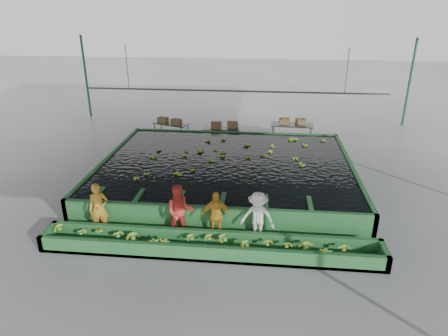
# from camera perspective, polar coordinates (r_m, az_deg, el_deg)

# --- Properties ---
(ground) EXTENTS (80.00, 80.00, 0.00)m
(ground) POSITION_cam_1_polar(r_m,az_deg,el_deg) (15.06, -0.20, -4.24)
(ground) COLOR gray
(ground) RESTS_ON ground
(shed_roof) EXTENTS (20.00, 22.00, 0.04)m
(shed_roof) POSITION_cam_1_polar(r_m,az_deg,el_deg) (13.56, -0.22, 14.96)
(shed_roof) COLOR gray
(shed_roof) RESTS_ON shed_posts
(shed_posts) EXTENTS (20.00, 22.00, 5.00)m
(shed_posts) POSITION_cam_1_polar(r_m,az_deg,el_deg) (14.11, -0.21, 4.85)
(shed_posts) COLOR #245736
(shed_posts) RESTS_ON ground
(flotation_tank) EXTENTS (10.00, 8.00, 0.90)m
(flotation_tank) POSITION_cam_1_polar(r_m,az_deg,el_deg) (16.23, 0.36, -0.44)
(flotation_tank) COLOR #25632E
(flotation_tank) RESTS_ON ground
(tank_water) EXTENTS (9.70, 7.70, 0.00)m
(tank_water) POSITION_cam_1_polar(r_m,az_deg,el_deg) (16.08, 0.37, 0.87)
(tank_water) COLOR black
(tank_water) RESTS_ON flotation_tank
(sorting_trough) EXTENTS (10.00, 1.00, 0.50)m
(sorting_trough) POSITION_cam_1_polar(r_m,az_deg,el_deg) (11.85, -2.08, -11.00)
(sorting_trough) COLOR #25632E
(sorting_trough) RESTS_ON ground
(cableway_rail) EXTENTS (0.08, 0.08, 14.00)m
(cableway_rail) POSITION_cam_1_polar(r_m,az_deg,el_deg) (18.81, 1.43, 10.93)
(cableway_rail) COLOR #59605B
(cableway_rail) RESTS_ON shed_roof
(rail_hanger_left) EXTENTS (0.04, 0.04, 2.00)m
(rail_hanger_left) POSITION_cam_1_polar(r_m,az_deg,el_deg) (19.66, -13.67, 13.80)
(rail_hanger_left) COLOR #59605B
(rail_hanger_left) RESTS_ON shed_roof
(rail_hanger_right) EXTENTS (0.04, 0.04, 2.00)m
(rail_hanger_right) POSITION_cam_1_polar(r_m,az_deg,el_deg) (18.92, 17.16, 13.12)
(rail_hanger_right) COLOR #59605B
(rail_hanger_right) RESTS_ON shed_roof
(worker_a) EXTENTS (0.71, 0.60, 1.66)m
(worker_a) POSITION_cam_1_polar(r_m,az_deg,el_deg) (13.14, -17.45, -5.58)
(worker_a) COLOR #C38A25
(worker_a) RESTS_ON ground
(worker_b) EXTENTS (0.99, 0.86, 1.74)m
(worker_b) POSITION_cam_1_polar(r_m,az_deg,el_deg) (12.36, -6.32, -6.22)
(worker_b) COLOR red
(worker_b) RESTS_ON ground
(worker_c) EXTENTS (1.00, 0.58, 1.59)m
(worker_c) POSITION_cam_1_polar(r_m,az_deg,el_deg) (12.23, -1.22, -6.82)
(worker_c) COLOR gold
(worker_c) RESTS_ON ground
(worker_d) EXTENTS (1.14, 0.78, 1.64)m
(worker_d) POSITION_cam_1_polar(r_m,az_deg,el_deg) (12.14, 4.83, -7.02)
(worker_d) COLOR silver
(worker_d) RESTS_ON ground
(packing_table_left) EXTENTS (2.01, 1.33, 0.85)m
(packing_table_left) POSITION_cam_1_polar(r_m,az_deg,el_deg) (21.67, -7.54, 5.29)
(packing_table_left) COLOR #59605B
(packing_table_left) RESTS_ON ground
(packing_table_mid) EXTENTS (1.88, 0.80, 0.85)m
(packing_table_mid) POSITION_cam_1_polar(r_m,az_deg,el_deg) (20.66, -0.35, 4.62)
(packing_table_mid) COLOR #59605B
(packing_table_mid) RESTS_ON ground
(packing_table_right) EXTENTS (2.19, 0.99, 0.98)m
(packing_table_right) POSITION_cam_1_polar(r_m,az_deg,el_deg) (21.16, 9.63, 4.92)
(packing_table_right) COLOR #59605B
(packing_table_right) RESTS_ON ground
(box_stack_left) EXTENTS (1.38, 0.76, 0.29)m
(box_stack_left) POSITION_cam_1_polar(r_m,az_deg,el_deg) (21.50, -7.78, 6.33)
(box_stack_left) COLOR brown
(box_stack_left) RESTS_ON packing_table_left
(box_stack_mid) EXTENTS (1.43, 0.61, 0.30)m
(box_stack_mid) POSITION_cam_1_polar(r_m,az_deg,el_deg) (20.58, 0.06, 5.78)
(box_stack_mid) COLOR brown
(box_stack_mid) RESTS_ON packing_table_mid
(box_stack_right) EXTENTS (1.34, 0.38, 0.29)m
(box_stack_right) POSITION_cam_1_polar(r_m,az_deg,el_deg) (21.07, 9.73, 6.22)
(box_stack_right) COLOR brown
(box_stack_right) RESTS_ON packing_table_right
(floating_bananas) EXTENTS (8.83, 6.02, 0.12)m
(floating_bananas) POSITION_cam_1_polar(r_m,az_deg,el_deg) (16.82, 0.63, 1.87)
(floating_bananas) COLOR #82B530
(floating_bananas) RESTS_ON tank_water
(trough_bananas) EXTENTS (9.01, 0.60, 0.12)m
(trough_bananas) POSITION_cam_1_polar(r_m,az_deg,el_deg) (11.76, -2.09, -10.39)
(trough_bananas) COLOR #82B530
(trough_bananas) RESTS_ON sorting_trough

